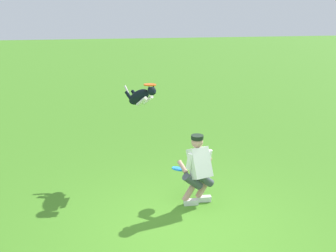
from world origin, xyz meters
name	(u,v)px	position (x,y,z in m)	size (l,w,h in m)	color
ground_plane	(187,228)	(0.00, 0.00, 0.00)	(60.00, 60.00, 0.00)	#438123
person	(198,168)	(-0.35, -0.81, 0.70)	(0.68, 0.53, 1.29)	silver
dog	(140,97)	(0.56, -2.36, 1.66)	(0.65, 0.95, 0.58)	black
frisbee_flying	(150,85)	(0.38, -2.15, 1.95)	(0.25, 0.25, 0.02)	#F55912
frisbee_held	(178,169)	(-0.02, -1.02, 0.61)	(0.24, 0.24, 0.02)	#2086EF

